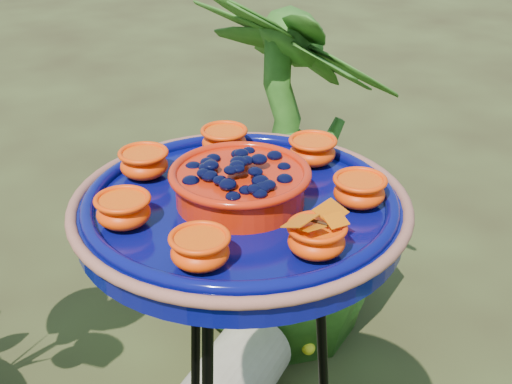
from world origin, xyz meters
The scene contains 2 objects.
feeder_dish centered at (-0.02, -0.04, 0.92)m, with size 0.50×0.50×0.11m.
shrub_back_right centered at (0.55, 0.69, 0.51)m, with size 0.57×0.57×1.03m, color #1F4612.
Camera 1 is at (-0.43, -0.78, 1.39)m, focal length 50.00 mm.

